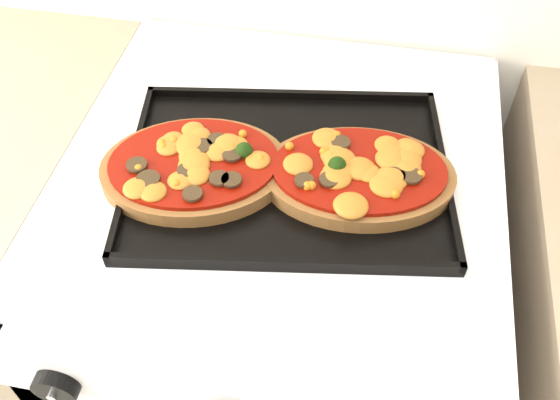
% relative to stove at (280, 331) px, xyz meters
% --- Properties ---
extents(stove, '(0.60, 0.60, 0.91)m').
position_rel_stove_xyz_m(stove, '(0.00, 0.00, 0.00)').
color(stove, white).
rests_on(stove, floor).
extents(knob_left, '(0.05, 0.02, 0.05)m').
position_rel_stove_xyz_m(knob_left, '(-0.19, -0.33, 0.40)').
color(knob_left, black).
rests_on(knob_left, control_panel).
extents(baking_tray, '(0.46, 0.37, 0.02)m').
position_rel_stove_xyz_m(baking_tray, '(0.01, -0.02, 0.47)').
color(baking_tray, black).
rests_on(baking_tray, stove).
extents(pizza_left, '(0.28, 0.23, 0.04)m').
position_rel_stove_xyz_m(pizza_left, '(-0.10, -0.05, 0.48)').
color(pizza_left, brown).
rests_on(pizza_left, baking_tray).
extents(pizza_right, '(0.26, 0.20, 0.04)m').
position_rel_stove_xyz_m(pizza_right, '(0.11, -0.02, 0.48)').
color(pizza_right, brown).
rests_on(pizza_right, baking_tray).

